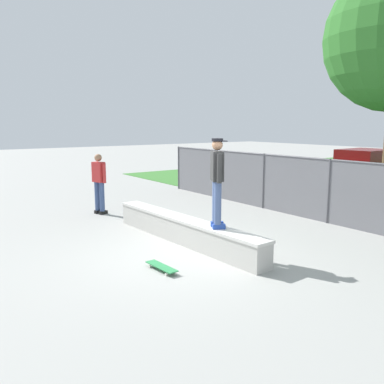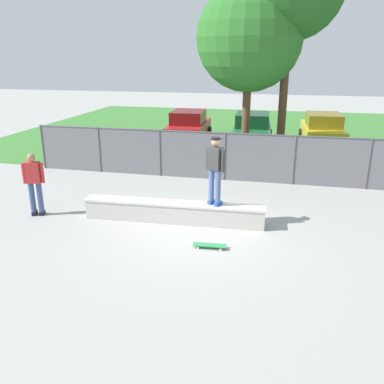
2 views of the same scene
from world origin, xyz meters
TOP-DOWN VIEW (x-y plane):
  - ground_plane at (0.00, 0.00)m, footprint 80.00×80.00m
  - concrete_ledge at (-0.78, 0.55)m, footprint 5.03×0.70m
  - skateboarder at (0.35, 0.60)m, footprint 0.54×0.41m
  - skateboard at (0.49, -0.83)m, footprint 0.81×0.25m
  - chainlink_fence at (-0.00, 4.81)m, footprint 14.85×0.07m
  - car_red at (-2.86, 11.22)m, footprint 2.18×4.28m
  - bystander at (-4.74, 0.17)m, footprint 0.58×0.36m

SIDE VIEW (x-z plane):
  - ground_plane at x=0.00m, z-range 0.00..0.00m
  - skateboard at x=0.49m, z-range 0.03..0.12m
  - concrete_ledge at x=-0.78m, z-range 0.00..0.58m
  - car_red at x=-2.86m, z-range 0.01..1.67m
  - chainlink_fence at x=0.00m, z-range 0.08..1.85m
  - bystander at x=-4.74m, z-range 0.10..1.92m
  - skateboarder at x=0.35m, z-range 0.69..2.53m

